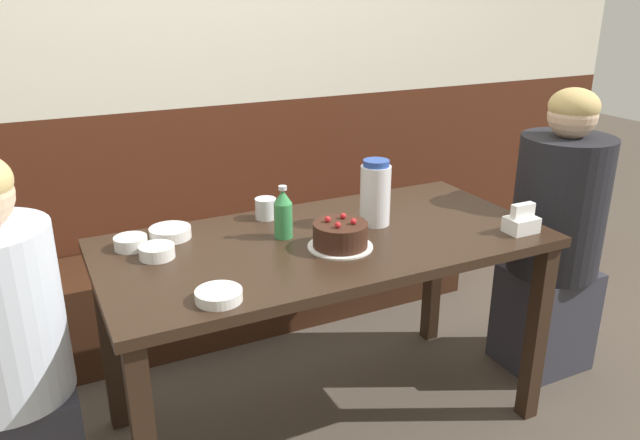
# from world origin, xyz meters

# --- Properties ---
(ground_plane) EXTENTS (12.00, 12.00, 0.00)m
(ground_plane) POSITION_xyz_m (0.00, 0.00, 0.00)
(ground_plane) COLOR #4C4238
(back_wall) EXTENTS (4.80, 0.04, 2.50)m
(back_wall) POSITION_xyz_m (0.00, 1.05, 1.25)
(back_wall) COLOR #4C2314
(back_wall) RESTS_ON ground_plane
(bench_seat) EXTENTS (2.27, 0.38, 0.43)m
(bench_seat) POSITION_xyz_m (0.00, 0.83, 0.21)
(bench_seat) COLOR #381E11
(bench_seat) RESTS_ON ground_plane
(dining_table) EXTENTS (1.53, 0.74, 0.75)m
(dining_table) POSITION_xyz_m (0.00, 0.00, 0.66)
(dining_table) COLOR black
(dining_table) RESTS_ON ground_plane
(birthday_cake) EXTENTS (0.22, 0.22, 0.11)m
(birthday_cake) POSITION_xyz_m (0.01, -0.09, 0.79)
(birthday_cake) COLOR white
(birthday_cake) RESTS_ON dining_table
(water_pitcher) EXTENTS (0.11, 0.11, 0.24)m
(water_pitcher) POSITION_xyz_m (0.22, 0.05, 0.87)
(water_pitcher) COLOR white
(water_pitcher) RESTS_ON dining_table
(soju_bottle) EXTENTS (0.06, 0.06, 0.18)m
(soju_bottle) POSITION_xyz_m (-0.12, 0.08, 0.84)
(soju_bottle) COLOR #388E4C
(soju_bottle) RESTS_ON dining_table
(napkin_holder) EXTENTS (0.11, 0.08, 0.11)m
(napkin_holder) POSITION_xyz_m (0.64, -0.25, 0.79)
(napkin_holder) COLOR white
(napkin_holder) RESTS_ON dining_table
(bowl_soup_white) EXTENTS (0.11, 0.11, 0.04)m
(bowl_soup_white) POSITION_xyz_m (-0.55, 0.09, 0.77)
(bowl_soup_white) COLOR white
(bowl_soup_white) RESTS_ON dining_table
(bowl_rice_small) EXTENTS (0.14, 0.14, 0.04)m
(bowl_rice_small) POSITION_xyz_m (-0.48, 0.24, 0.77)
(bowl_rice_small) COLOR white
(bowl_rice_small) RESTS_ON dining_table
(bowl_side_dish) EXTENTS (0.11, 0.11, 0.04)m
(bowl_side_dish) POSITION_xyz_m (-0.61, 0.21, 0.77)
(bowl_side_dish) COLOR white
(bowl_side_dish) RESTS_ON dining_table
(bowl_sauce_shallow) EXTENTS (0.13, 0.13, 0.03)m
(bowl_sauce_shallow) POSITION_xyz_m (-0.47, -0.27, 0.77)
(bowl_sauce_shallow) COLOR white
(bowl_sauce_shallow) RESTS_ON dining_table
(glass_water_tall) EXTENTS (0.08, 0.08, 0.08)m
(glass_water_tall) POSITION_xyz_m (-0.11, 0.27, 0.79)
(glass_water_tall) COLOR silver
(glass_water_tall) RESTS_ON dining_table
(person_teal_shirt) EXTENTS (0.35, 0.35, 1.17)m
(person_teal_shirt) POSITION_xyz_m (-1.02, 0.00, 0.58)
(person_teal_shirt) COLOR #33333D
(person_teal_shirt) RESTS_ON ground_plane
(person_pale_blue_shirt) EXTENTS (0.36, 0.36, 1.20)m
(person_pale_blue_shirt) POSITION_xyz_m (1.02, -0.07, 0.59)
(person_pale_blue_shirt) COLOR #33333D
(person_pale_blue_shirt) RESTS_ON ground_plane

